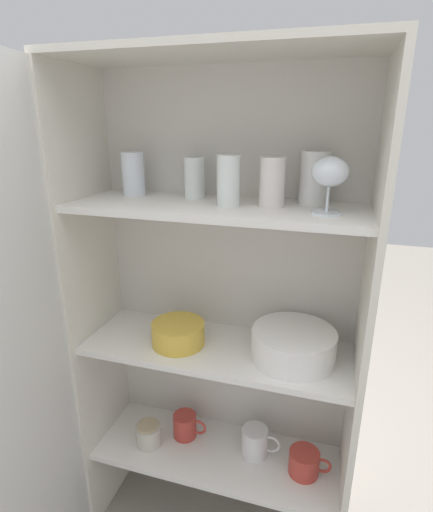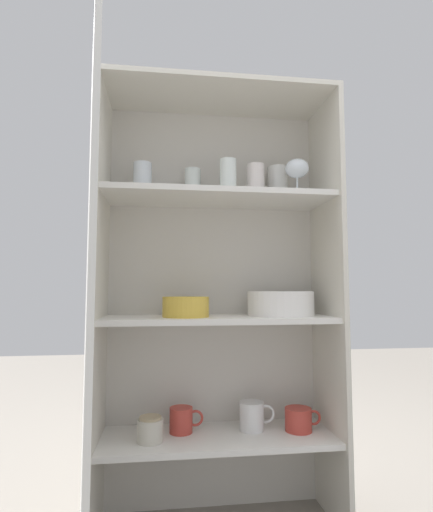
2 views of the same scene
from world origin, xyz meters
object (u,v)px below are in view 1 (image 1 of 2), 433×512
plate_stack_white (293,345)px  storage_jar (149,434)px  mixing_bowl_large (178,332)px  coffee_mug_primary (304,462)px

plate_stack_white → storage_jar: 0.63m
mixing_bowl_large → coffee_mug_primary: size_ratio=1.23×
plate_stack_white → storage_jar: size_ratio=2.78×
coffee_mug_primary → mixing_bowl_large: bearing=-177.4°
mixing_bowl_large → coffee_mug_primary: mixing_bowl_large is taller
plate_stack_white → coffee_mug_primary: 0.42m
coffee_mug_primary → storage_jar: storage_jar is taller
coffee_mug_primary → storage_jar: size_ratio=1.52×
mixing_bowl_large → storage_jar: size_ratio=1.88×
plate_stack_white → mixing_bowl_large: 0.35m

